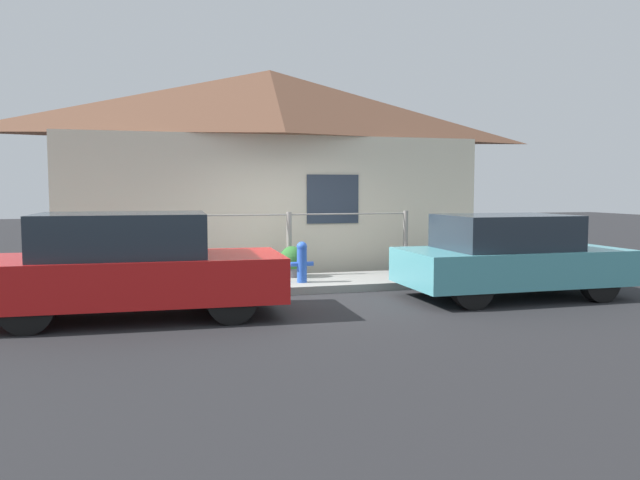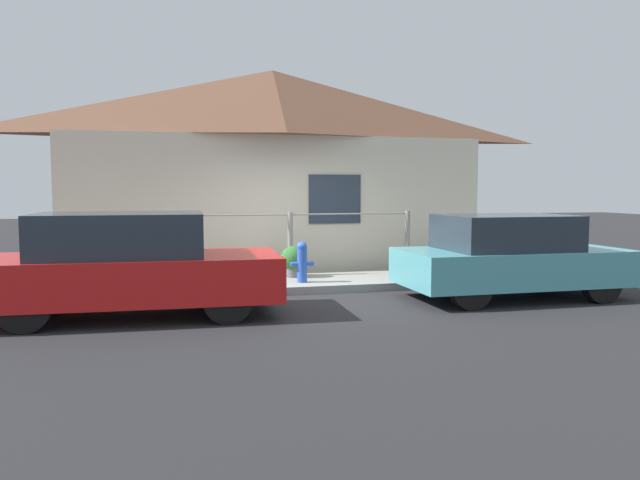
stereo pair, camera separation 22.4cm
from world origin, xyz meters
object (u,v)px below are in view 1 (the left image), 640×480
at_px(car_right, 510,256).
at_px(car_left, 131,266).
at_px(fire_hydrant, 302,261).
at_px(potted_plant_near_hydrant, 292,260).

bearing_deg(car_right, car_left, -179.93).
xyz_separation_m(fire_hydrant, potted_plant_near_hydrant, (-0.01, 0.72, -0.07)).
bearing_deg(fire_hydrant, car_right, -28.44).
bearing_deg(car_left, car_right, 2.12).
xyz_separation_m(car_right, potted_plant_near_hydrant, (-3.11, 2.39, -0.23)).
bearing_deg(potted_plant_near_hydrant, car_left, -139.85).
relative_size(car_left, car_right, 1.13).
bearing_deg(fire_hydrant, car_left, -149.54).
xyz_separation_m(car_left, fire_hydrant, (2.85, 1.67, -0.21)).
distance_m(fire_hydrant, potted_plant_near_hydrant, 0.72).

